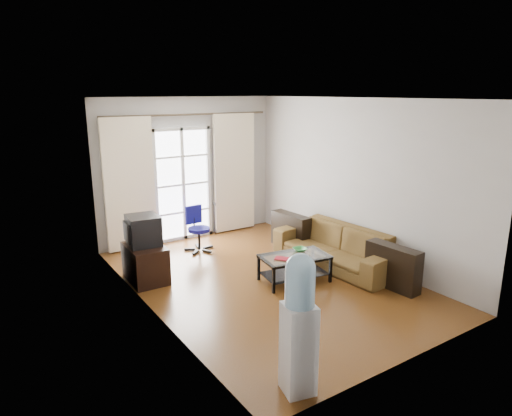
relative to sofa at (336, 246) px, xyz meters
The scene contains 20 objects.
floor 1.37m from the sofa, behind, with size 5.20×5.20×0.00m, color brown.
ceiling 2.72m from the sofa, behind, with size 5.20×5.20×0.00m, color white.
wall_back 3.20m from the sofa, 115.92° to the left, with size 3.60×0.02×2.70m, color #B7B3AE.
wall_front 2.99m from the sofa, 118.12° to the right, with size 3.60×0.02×2.70m, color #B7B3AE.
wall_left 3.29m from the sofa, behind, with size 0.02×5.20×2.70m, color #B7B3AE.
wall_right 1.14m from the sofa, 14.50° to the left, with size 0.02×5.20×2.70m, color #B7B3AE.
french_door 3.14m from the sofa, 118.91° to the left, with size 1.16×0.06×2.15m.
curtain_rod 3.59m from the sofa, 116.77° to the left, with size 0.04×0.04×3.30m, color #4C3F2D.
curtain_left 3.73m from the sofa, 134.11° to the left, with size 0.90×0.07×2.35m, color #FDEECB.
curtain_right 2.77m from the sofa, 98.16° to the left, with size 0.90×0.07×2.35m, color #FDEECB.
radiator 2.67m from the sofa, 101.28° to the left, with size 0.64×0.12×0.64m, color gray.
sofa is the anchor object (origin of this frame).
coffee_table 0.99m from the sofa, behind, with size 1.09×0.74×0.41m.
bowl 0.80m from the sofa, behind, with size 0.24×0.24×0.05m, color #308430.
book 1.31m from the sofa, behind, with size 0.24×0.25×0.02m, color maroon.
remote 1.02m from the sofa, 162.29° to the right, with size 0.18×0.05×0.02m, color black.
tv_stand 3.05m from the sofa, 158.50° to the left, with size 0.51×0.76×0.56m, color black.
crt_tv 3.11m from the sofa, 157.49° to the left, with size 0.53×0.53×0.45m.
task_chair 2.46m from the sofa, 129.37° to the left, with size 0.58×0.58×0.81m.
water_cooler 3.43m from the sofa, 139.12° to the right, with size 0.34×0.34×1.40m.
Camera 1 is at (-3.69, -5.31, 2.80)m, focal length 32.00 mm.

